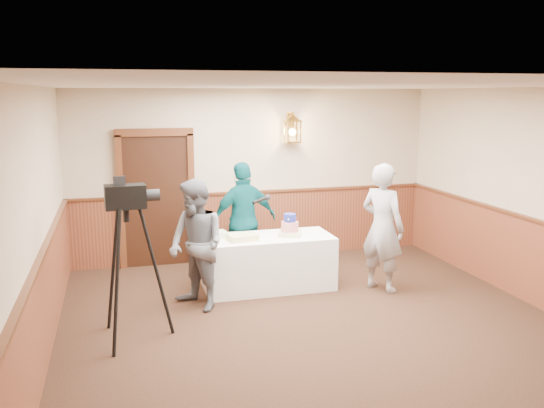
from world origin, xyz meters
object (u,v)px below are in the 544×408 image
Objects in this scene: baker at (382,227)px; assistant_p at (244,220)px; tiered_cake at (290,227)px; sheet_cake_green at (215,234)px; display_table at (268,262)px; sheet_cake_yellow at (242,237)px; interviewer at (197,245)px; tv_camera_rig at (129,272)px.

baker is 1.03× the size of assistant_p.
sheet_cake_green is (-1.03, 0.19, -0.09)m from tiered_cake.
baker is (1.50, -0.49, 0.52)m from display_table.
sheet_cake_yellow is at bearing -173.82° from tiered_cake.
tiered_cake is (0.31, -0.03, 0.50)m from display_table.
assistant_p is (0.86, 1.11, 0.04)m from interviewer.
display_table is 0.85m from sheet_cake_green.
interviewer is at bearing 41.50° from assistant_p.
interviewer is (-1.38, -0.50, -0.04)m from tiered_cake.
tv_camera_rig is (-2.24, -1.25, -0.08)m from tiered_cake.
baker reaches higher than tiered_cake.
display_table is 1.67m from baker.
baker is (2.22, -0.66, 0.11)m from sheet_cake_green.
interviewer is at bearing 60.08° from baker.
tv_camera_rig is (-1.21, -1.44, 0.00)m from sheet_cake_green.
display_table is at bearing 29.45° from tv_camera_rig.
assistant_p is at bearing 130.24° from tiered_cake.
sheet_cake_yellow is (-0.70, -0.08, -0.08)m from tiered_cake.
sheet_cake_yellow is 0.21× the size of baker.
sheet_cake_green is at bearing 122.98° from interviewer.
display_table is 2.35m from tv_camera_rig.
display_table is 1.02× the size of tv_camera_rig.
tiered_cake is 0.81m from assistant_p.
baker is 1.02× the size of tv_camera_rig.
sheet_cake_green is at bearing 169.25° from tiered_cake.
sheet_cake_yellow is 1.94m from tv_camera_rig.
tv_camera_rig is at bearing 36.70° from assistant_p.
display_table is 1.28m from interviewer.
assistant_p reaches higher than interviewer.
display_table is 0.58m from sheet_cake_yellow.
baker is at bearing -21.31° from tiered_cake.
sheet_cake_green reaches higher than display_table.
assistant_p is 0.99× the size of tv_camera_rig.
display_table is at bearing 175.21° from tiered_cake.
interviewer is (-0.69, -0.42, 0.04)m from sheet_cake_yellow.
display_table is 1.00× the size of baker.
display_table is 1.08× the size of interviewer.
tv_camera_rig reaches higher than display_table.
sheet_cake_yellow is 0.81m from interviewer.
sheet_cake_yellow is at bearing 33.33° from tv_camera_rig.
display_table is at bearing 99.24° from assistant_p.
tiered_cake is 1.02× the size of sheet_cake_yellow.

